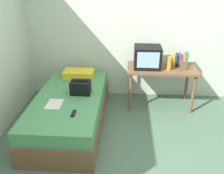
{
  "coord_description": "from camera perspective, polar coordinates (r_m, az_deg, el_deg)",
  "views": [
    {
      "loc": [
        -0.12,
        -2.29,
        2.18
      ],
      "look_at": [
        -0.35,
        1.05,
        0.57
      ],
      "focal_mm": 38.31,
      "sensor_mm": 36.0,
      "label": 1
    }
  ],
  "objects": [
    {
      "name": "bed",
      "position": [
        3.75,
        -10.0,
        -5.59
      ],
      "size": [
        1.0,
        2.0,
        0.51
      ],
      "color": "brown",
      "rests_on": "ground"
    },
    {
      "name": "water_bottle",
      "position": [
        4.01,
        13.52,
        5.47
      ],
      "size": [
        0.07,
        0.07,
        0.23
      ],
      "primitive_type": "cylinder",
      "color": "orange",
      "rests_on": "desk"
    },
    {
      "name": "magazine",
      "position": [
        3.44,
        -13.6,
        -3.96
      ],
      "size": [
        0.21,
        0.29,
        0.01
      ],
      "primitive_type": "cube",
      "color": "white",
      "rests_on": "bed"
    },
    {
      "name": "wall_back",
      "position": [
        4.38,
        5.52,
        14.04
      ],
      "size": [
        5.2,
        0.1,
        2.6
      ],
      "primitive_type": "cube",
      "color": "silver",
      "rests_on": "ground"
    },
    {
      "name": "desk",
      "position": [
        4.18,
        11.69,
        3.46
      ],
      "size": [
        1.16,
        0.6,
        0.72
      ],
      "color": "brown",
      "rests_on": "ground"
    },
    {
      "name": "book_row",
      "position": [
        4.27,
        15.91,
        6.31
      ],
      "size": [
        0.24,
        0.17,
        0.24
      ],
      "color": "gold",
      "rests_on": "desk"
    },
    {
      "name": "remote_dark",
      "position": [
        3.16,
        -9.18,
        -6.23
      ],
      "size": [
        0.04,
        0.16,
        0.02
      ],
      "primitive_type": "cube",
      "color": "black",
      "rests_on": "bed"
    },
    {
      "name": "picture_frame",
      "position": [
        4.08,
        16.68,
        4.88
      ],
      "size": [
        0.11,
        0.02,
        0.15
      ],
      "primitive_type": "cube",
      "color": "brown",
      "rests_on": "desk"
    },
    {
      "name": "ground_plane",
      "position": [
        3.16,
        5.26,
        -18.0
      ],
      "size": [
        8.0,
        8.0,
        0.0
      ],
      "primitive_type": "plane",
      "color": "#4C6B56"
    },
    {
      "name": "pillow",
      "position": [
        4.22,
        -7.97,
        3.13
      ],
      "size": [
        0.52,
        0.3,
        0.12
      ],
      "primitive_type": "cube",
      "color": "yellow",
      "rests_on": "bed"
    },
    {
      "name": "tv",
      "position": [
        4.05,
        8.44,
        7.1
      ],
      "size": [
        0.44,
        0.39,
        0.36
      ],
      "color": "black",
      "rests_on": "desk"
    },
    {
      "name": "handbag",
      "position": [
        3.62,
        -7.5,
        -0.08
      ],
      "size": [
        0.3,
        0.2,
        0.22
      ],
      "color": "black",
      "rests_on": "bed"
    }
  ]
}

